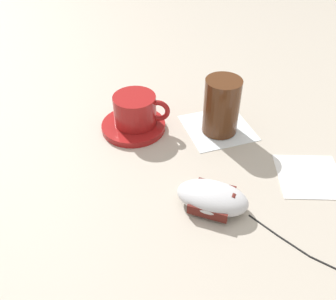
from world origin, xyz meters
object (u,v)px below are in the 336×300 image
(computer_mouse, at_px, (212,197))
(drinking_glass, at_px, (221,106))
(coffee_cup, at_px, (136,110))
(saucer, at_px, (134,126))

(computer_mouse, bearing_deg, drinking_glass, 156.74)
(coffee_cup, xyz_separation_m, drinking_glass, (0.05, 0.16, 0.02))
(saucer, height_order, coffee_cup, coffee_cup)
(saucer, relative_size, drinking_glass, 1.15)
(computer_mouse, bearing_deg, saucer, -160.17)
(saucer, relative_size, coffee_cup, 1.18)
(computer_mouse, distance_m, drinking_glass, 0.21)
(coffee_cup, distance_m, computer_mouse, 0.25)
(saucer, xyz_separation_m, computer_mouse, (0.24, 0.09, 0.01))
(coffee_cup, bearing_deg, saucer, -74.10)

